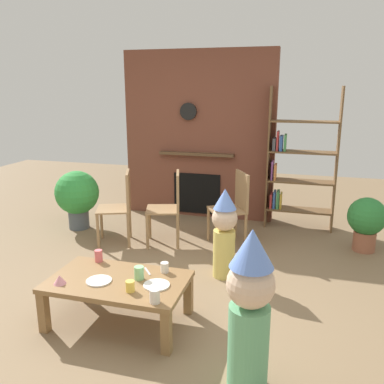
% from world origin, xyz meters
% --- Properties ---
extents(ground_plane, '(12.00, 12.00, 0.00)m').
position_xyz_m(ground_plane, '(0.00, 0.00, 0.00)').
color(ground_plane, '#846B4C').
extents(brick_fireplace_feature, '(2.20, 0.28, 2.40)m').
position_xyz_m(brick_fireplace_feature, '(-0.36, 2.60, 1.19)').
color(brick_fireplace_feature, brown).
rests_on(brick_fireplace_feature, ground_plane).
extents(bookshelf, '(0.90, 0.28, 1.90)m').
position_xyz_m(bookshelf, '(1.04, 2.40, 0.87)').
color(bookshelf, brown).
rests_on(bookshelf, ground_plane).
extents(coffee_table, '(1.11, 0.66, 0.38)m').
position_xyz_m(coffee_table, '(-0.25, -0.41, 0.33)').
color(coffee_table, olive).
rests_on(coffee_table, ground_plane).
extents(paper_cup_near_left, '(0.07, 0.07, 0.11)m').
position_xyz_m(paper_cup_near_left, '(-0.56, -0.13, 0.43)').
color(paper_cup_near_left, '#E5666B').
rests_on(paper_cup_near_left, coffee_table).
extents(paper_cup_near_right, '(0.08, 0.08, 0.11)m').
position_xyz_m(paper_cup_near_right, '(-0.08, -0.36, 0.44)').
color(paper_cup_near_right, '#8CD18C').
rests_on(paper_cup_near_right, coffee_table).
extents(paper_cup_center, '(0.07, 0.07, 0.09)m').
position_xyz_m(paper_cup_center, '(0.07, -0.18, 0.42)').
color(paper_cup_center, silver).
rests_on(paper_cup_center, coffee_table).
extents(paper_cup_far_left, '(0.07, 0.07, 0.09)m').
position_xyz_m(paper_cup_far_left, '(-0.07, -0.56, 0.42)').
color(paper_cup_far_left, '#F2CC4C').
rests_on(paper_cup_far_left, coffee_table).
extents(paper_cup_far_right, '(0.08, 0.08, 0.10)m').
position_xyz_m(paper_cup_far_right, '(0.17, -0.67, 0.43)').
color(paper_cup_far_right, silver).
rests_on(paper_cup_far_right, coffee_table).
extents(paper_plate_front, '(0.20, 0.20, 0.01)m').
position_xyz_m(paper_plate_front, '(-0.37, -0.48, 0.39)').
color(paper_plate_front, white).
rests_on(paper_plate_front, coffee_table).
extents(paper_plate_rear, '(0.21, 0.21, 0.01)m').
position_xyz_m(paper_plate_rear, '(0.09, -0.43, 0.39)').
color(paper_plate_rear, white).
rests_on(paper_plate_rear, coffee_table).
extents(birthday_cake_slice, '(0.10, 0.10, 0.07)m').
position_xyz_m(birthday_cake_slice, '(-0.65, -0.60, 0.42)').
color(birthday_cake_slice, pink).
rests_on(birthday_cake_slice, coffee_table).
extents(table_fork, '(0.11, 0.13, 0.01)m').
position_xyz_m(table_fork, '(-0.07, -0.21, 0.38)').
color(table_fork, silver).
rests_on(table_fork, coffee_table).
extents(child_with_cone_hat, '(0.30, 0.30, 1.08)m').
position_xyz_m(child_with_cone_hat, '(0.87, -0.87, 0.57)').
color(child_with_cone_hat, '#66B27F').
rests_on(child_with_cone_hat, ground_plane).
extents(child_in_pink, '(0.26, 0.26, 0.93)m').
position_xyz_m(child_in_pink, '(0.42, 0.65, 0.49)').
color(child_in_pink, '#E0CC66').
rests_on(child_in_pink, ground_plane).
extents(dining_chair_left, '(0.52, 0.52, 0.90)m').
position_xyz_m(dining_chair_left, '(-0.98, 1.22, 0.51)').
color(dining_chair_left, '#9E7A51').
rests_on(dining_chair_left, ground_plane).
extents(dining_chair_middle, '(0.50, 0.50, 0.90)m').
position_xyz_m(dining_chair_middle, '(-0.39, 1.35, 0.51)').
color(dining_chair_middle, '#9E7A51').
rests_on(dining_chair_middle, ground_plane).
extents(dining_chair_right, '(0.54, 0.54, 0.90)m').
position_xyz_m(dining_chair_right, '(0.36, 1.55, 0.51)').
color(dining_chair_right, '#9E7A51').
rests_on(dining_chair_right, ground_plane).
extents(potted_plant_tall, '(0.44, 0.44, 0.64)m').
position_xyz_m(potted_plant_tall, '(1.89, 1.76, 0.38)').
color(potted_plant_tall, '#9E5B42').
rests_on(potted_plant_tall, ground_plane).
extents(potted_plant_short, '(0.59, 0.59, 0.80)m').
position_xyz_m(potted_plant_short, '(-1.79, 1.55, 0.47)').
color(potted_plant_short, '#4C5660').
rests_on(potted_plant_short, ground_plane).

